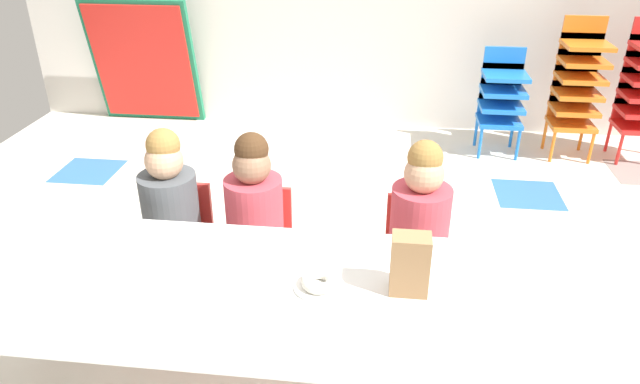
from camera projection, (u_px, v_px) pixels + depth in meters
name	position (u px, v px, depth m)	size (l,w,h in m)	color
ground_plane	(305.00, 305.00, 2.91)	(5.52, 5.19, 0.02)	silver
craft_table	(257.00, 296.00, 2.05)	(1.97, 0.79, 0.61)	white
seated_child_near_camera	(171.00, 205.00, 2.66)	(0.32, 0.32, 0.92)	red
seated_child_middle_seat	(255.00, 210.00, 2.62)	(0.34, 0.34, 0.92)	red
seated_child_far_right	(420.00, 219.00, 2.55)	(0.33, 0.33, 0.92)	red
kid_chair_blue_stack	(502.00, 95.00, 4.42)	(0.32, 0.30, 0.80)	blue
kid_chair_orange_stack	(578.00, 82.00, 4.31)	(0.32, 0.30, 1.04)	orange
folded_activity_table	(144.00, 62.00, 4.95)	(0.90, 0.29, 1.09)	#19724C
paper_bag_brown	(410.00, 264.00, 1.95)	(0.13, 0.09, 0.22)	#9E754C
paper_plate_near_edge	(319.00, 287.00, 2.02)	(0.18, 0.18, 0.01)	white
donut_powdered_on_plate	(319.00, 281.00, 2.01)	(0.13, 0.13, 0.04)	white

